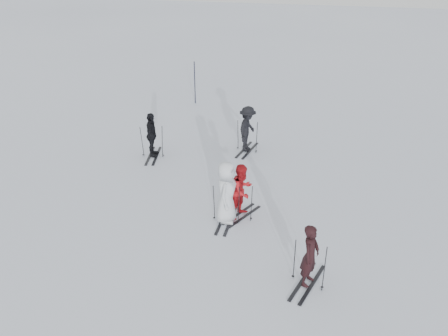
# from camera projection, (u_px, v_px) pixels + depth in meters

# --- Properties ---
(ground) EXTENTS (120.00, 120.00, 0.00)m
(ground) POSITION_uv_depth(u_px,v_px,m) (215.00, 210.00, 13.87)
(ground) COLOR silver
(ground) RESTS_ON ground
(skier_near_dark) EXTENTS (0.54, 0.68, 1.65)m
(skier_near_dark) POSITION_uv_depth(u_px,v_px,m) (310.00, 256.00, 10.44)
(skier_near_dark) COLOR black
(skier_near_dark) RESTS_ON ground
(skier_red) EXTENTS (0.93, 1.03, 1.72)m
(skier_red) POSITION_uv_depth(u_px,v_px,m) (242.00, 191.00, 13.18)
(skier_red) COLOR #AA1318
(skier_red) RESTS_ON ground
(skier_grey) EXTENTS (0.66, 0.98, 1.94)m
(skier_grey) POSITION_uv_depth(u_px,v_px,m) (226.00, 193.00, 12.87)
(skier_grey) COLOR silver
(skier_grey) RESTS_ON ground
(skier_uphill_left) EXTENTS (0.67, 1.11, 1.77)m
(skier_uphill_left) POSITION_uv_depth(u_px,v_px,m) (152.00, 136.00, 17.08)
(skier_uphill_left) COLOR black
(skier_uphill_left) RESTS_ON ground
(skier_uphill_far) EXTENTS (0.84, 1.28, 1.86)m
(skier_uphill_far) POSITION_uv_depth(u_px,v_px,m) (247.00, 129.00, 17.55)
(skier_uphill_far) COLOR black
(skier_uphill_far) RESTS_ON ground
(skis_near_dark) EXTENTS (1.88, 1.32, 1.24)m
(skis_near_dark) POSITION_uv_depth(u_px,v_px,m) (309.00, 263.00, 10.52)
(skis_near_dark) COLOR black
(skis_near_dark) RESTS_ON ground
(skis_red) EXTENTS (1.82, 1.43, 1.18)m
(skis_red) POSITION_uv_depth(u_px,v_px,m) (242.00, 199.00, 13.30)
(skis_red) COLOR black
(skis_red) RESTS_ON ground
(skis_grey) EXTENTS (1.74, 0.99, 1.24)m
(skis_grey) POSITION_uv_depth(u_px,v_px,m) (226.00, 203.00, 13.02)
(skis_grey) COLOR black
(skis_grey) RESTS_ON ground
(skis_uphill_left) EXTENTS (1.98, 1.36, 1.32)m
(skis_uphill_left) POSITION_uv_depth(u_px,v_px,m) (152.00, 141.00, 17.18)
(skis_uphill_left) COLOR black
(skis_uphill_left) RESTS_ON ground
(skis_uphill_far) EXTENTS (1.93, 1.19, 1.33)m
(skis_uphill_far) POSITION_uv_depth(u_px,v_px,m) (247.00, 136.00, 17.67)
(skis_uphill_far) COLOR black
(skis_uphill_far) RESTS_ON ground
(piste_marker) EXTENTS (0.06, 0.06, 2.24)m
(piste_marker) POSITION_uv_depth(u_px,v_px,m) (195.00, 83.00, 23.05)
(piste_marker) COLOR black
(piste_marker) RESTS_ON ground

